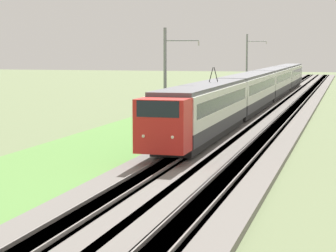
% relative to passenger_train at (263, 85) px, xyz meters
% --- Properties ---
extents(ballast_main, '(240.00, 4.40, 0.30)m').
position_rel_passenger_train_xyz_m(ballast_main, '(-24.20, 0.00, -2.29)').
color(ballast_main, slate).
rests_on(ballast_main, ground).
extents(ballast_adjacent, '(240.00, 4.40, 0.30)m').
position_rel_passenger_train_xyz_m(ballast_adjacent, '(-24.20, -3.93, -2.29)').
color(ballast_adjacent, slate).
rests_on(ballast_adjacent, ground).
extents(track_main, '(240.00, 1.57, 0.45)m').
position_rel_passenger_train_xyz_m(track_main, '(-24.20, 0.00, -2.29)').
color(track_main, '#4C4238').
rests_on(track_main, ground).
extents(track_adjacent, '(240.00, 1.57, 0.45)m').
position_rel_passenger_train_xyz_m(track_adjacent, '(-24.20, -3.93, -2.29)').
color(track_adjacent, '#4C4238').
rests_on(track_adjacent, ground).
extents(grass_verge, '(240.00, 8.79, 0.12)m').
position_rel_passenger_train_xyz_m(grass_verge, '(-24.20, 6.00, -2.38)').
color(grass_verge, '#5B8E42').
rests_on(grass_verge, ground).
extents(passenger_train, '(86.16, 2.88, 5.20)m').
position_rel_passenger_train_xyz_m(passenger_train, '(0.00, 0.00, 0.00)').
color(passenger_train, red).
rests_on(passenger_train, ground).
extents(catenary_mast_mid, '(0.22, 2.56, 7.98)m').
position_rel_passenger_train_xyz_m(catenary_mast_mid, '(-31.47, 2.87, 1.69)').
color(catenary_mast_mid, slate).
rests_on(catenary_mast_mid, ground).
extents(catenary_mast_far, '(0.22, 2.56, 8.45)m').
position_rel_passenger_train_xyz_m(catenary_mast_far, '(6.43, 2.87, 1.92)').
color(catenary_mast_far, slate).
rests_on(catenary_mast_far, ground).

